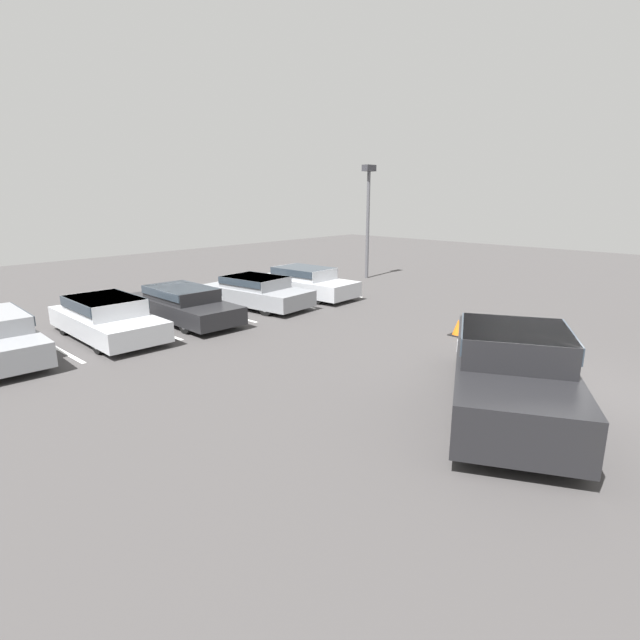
% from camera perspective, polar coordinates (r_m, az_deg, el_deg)
% --- Properties ---
extents(ground_plane, '(60.00, 60.00, 0.00)m').
position_cam_1_polar(ground_plane, '(12.10, 22.83, -7.12)').
color(ground_plane, '#423F3F').
extents(stall_stripe_b, '(0.12, 4.03, 0.01)m').
position_cam_1_polar(stall_stripe_b, '(15.86, -28.08, -2.73)').
color(stall_stripe_b, white).
rests_on(stall_stripe_b, ground_plane).
extents(stall_stripe_c, '(0.12, 4.03, 0.01)m').
position_cam_1_polar(stall_stripe_c, '(16.90, -19.06, -0.83)').
color(stall_stripe_c, white).
rests_on(stall_stripe_c, ground_plane).
extents(stall_stripe_d, '(0.12, 4.03, 0.01)m').
position_cam_1_polar(stall_stripe_d, '(18.33, -11.28, 0.82)').
color(stall_stripe_d, white).
rests_on(stall_stripe_d, ground_plane).
extents(stall_stripe_e, '(0.12, 4.03, 0.01)m').
position_cam_1_polar(stall_stripe_e, '(20.05, -4.72, 2.21)').
color(stall_stripe_e, white).
rests_on(stall_stripe_e, ground_plane).
extents(stall_stripe_f, '(0.12, 4.03, 0.01)m').
position_cam_1_polar(stall_stripe_f, '(22.00, 0.75, 3.34)').
color(stall_stripe_f, white).
rests_on(stall_stripe_f, ground_plane).
extents(pickup_truck, '(6.14, 4.50, 1.73)m').
position_cam_1_polar(pickup_truck, '(10.59, 20.93, -4.97)').
color(pickup_truck, black).
rests_on(pickup_truck, ground_plane).
extents(parked_sedan_b, '(1.97, 4.59, 1.22)m').
position_cam_1_polar(parked_sedan_b, '(16.03, -23.21, 0.38)').
color(parked_sedan_b, '#B7BABF').
rests_on(parked_sedan_b, ground_plane).
extents(parked_sedan_c, '(1.85, 4.83, 1.16)m').
position_cam_1_polar(parked_sedan_c, '(17.31, -15.41, 1.89)').
color(parked_sedan_c, '#232326').
rests_on(parked_sedan_c, ground_plane).
extents(parked_sedan_d, '(2.23, 4.45, 1.15)m').
position_cam_1_polar(parked_sedan_d, '(18.97, -7.29, 3.35)').
color(parked_sedan_d, gray).
rests_on(parked_sedan_d, ground_plane).
extents(parked_sedan_e, '(1.98, 4.55, 1.22)m').
position_cam_1_polar(parked_sedan_e, '(20.72, -1.73, 4.45)').
color(parked_sedan_e, '#B7BABF').
rests_on(parked_sedan_e, ground_plane).
extents(light_post, '(0.70, 0.36, 5.51)m').
position_cam_1_polar(light_post, '(25.25, 5.53, 12.85)').
color(light_post, '#515156').
rests_on(light_post, ground_plane).
extents(traffic_cone, '(0.45, 0.45, 0.50)m').
position_cam_1_polar(traffic_cone, '(15.64, 15.49, -0.90)').
color(traffic_cone, black).
rests_on(traffic_cone, ground_plane).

